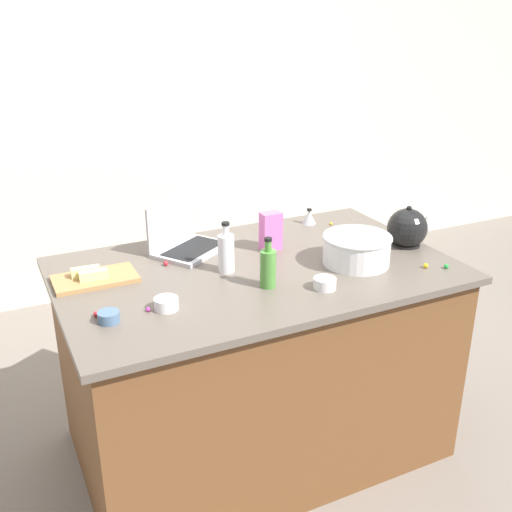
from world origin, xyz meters
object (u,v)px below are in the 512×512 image
(bottle_vinegar, at_px, (226,252))
(ramekin_wide, at_px, (325,283))
(butter_stick_left, at_px, (94,275))
(ramekin_small, at_px, (166,304))
(laptop, at_px, (184,240))
(bottle_olive, at_px, (268,267))
(candy_bag, at_px, (271,231))
(butter_stick_right, at_px, (85,272))
(mixing_bowl_large, at_px, (357,249))
(kettle, at_px, (407,229))
(cutting_board, at_px, (95,279))
(ramekin_medium, at_px, (109,317))
(kitchen_timer, at_px, (309,217))

(bottle_vinegar, height_order, ramekin_wide, bottle_vinegar)
(butter_stick_left, bearing_deg, ramekin_small, -60.74)
(laptop, height_order, bottle_olive, laptop)
(bottle_vinegar, xyz_separation_m, butter_stick_left, (-0.51, 0.12, -0.05))
(bottle_vinegar, relative_size, candy_bag, 1.24)
(butter_stick_right, height_order, ramekin_wide, butter_stick_right)
(bottle_vinegar, xyz_separation_m, candy_bag, (0.27, 0.14, 0.00))
(mixing_bowl_large, distance_m, bottle_vinegar, 0.55)
(laptop, relative_size, bottle_olive, 1.90)
(bottle_olive, distance_m, ramekin_wide, 0.23)
(mixing_bowl_large, distance_m, kettle, 0.34)
(ramekin_wide, xyz_separation_m, candy_bag, (0.00, 0.45, 0.06))
(cutting_board, relative_size, butter_stick_left, 2.92)
(bottle_olive, distance_m, cutting_board, 0.68)
(mixing_bowl_large, height_order, ramekin_medium, mixing_bowl_large)
(mixing_bowl_large, distance_m, candy_bag, 0.39)
(butter_stick_left, height_order, ramekin_wide, butter_stick_left)
(kettle, bearing_deg, mixing_bowl_large, -166.36)
(ramekin_medium, bearing_deg, butter_stick_left, 86.63)
(ramekin_wide, distance_m, candy_bag, 0.46)
(candy_bag, bearing_deg, ramekin_small, -149.25)
(ramekin_medium, bearing_deg, bottle_vinegar, 22.56)
(ramekin_small, xyz_separation_m, ramekin_wide, (0.60, -0.10, 0.00))
(bottle_olive, distance_m, bottle_vinegar, 0.22)
(kettle, bearing_deg, butter_stick_left, 171.70)
(butter_stick_left, bearing_deg, candy_bag, 1.78)
(mixing_bowl_large, bearing_deg, laptop, 142.79)
(laptop, height_order, ramekin_small, laptop)
(mixing_bowl_large, relative_size, kettle, 1.36)
(ramekin_small, xyz_separation_m, candy_bag, (0.60, 0.36, 0.06))
(bottle_vinegar, bearing_deg, ramekin_wide, -48.88)
(ramekin_small, height_order, ramekin_medium, ramekin_small)
(bottle_olive, relative_size, kitchen_timer, 2.60)
(ramekin_small, height_order, ramekin_wide, same)
(ramekin_medium, relative_size, candy_bag, 0.45)
(bottle_vinegar, relative_size, ramekin_medium, 2.79)
(bottle_vinegar, relative_size, cutting_board, 0.66)
(mixing_bowl_large, xyz_separation_m, bottle_olive, (-0.43, -0.04, 0.01))
(candy_bag, bearing_deg, butter_stick_right, 178.53)
(butter_stick_left, xyz_separation_m, ramekin_small, (0.19, -0.33, -0.01))
(mixing_bowl_large, bearing_deg, kettle, 13.64)
(candy_bag, bearing_deg, ramekin_wide, -90.04)
(cutting_board, xyz_separation_m, candy_bag, (0.78, 0.00, 0.08))
(laptop, xyz_separation_m, cutting_board, (-0.43, -0.15, -0.04))
(bottle_vinegar, distance_m, butter_stick_right, 0.56)
(butter_stick_left, bearing_deg, bottle_olive, -28.13)
(candy_bag, bearing_deg, kitchen_timer, 34.30)
(bottle_olive, xyz_separation_m, butter_stick_right, (-0.62, 0.36, -0.04))
(ramekin_medium, bearing_deg, laptop, 48.55)
(candy_bag, bearing_deg, bottle_olive, -118.65)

